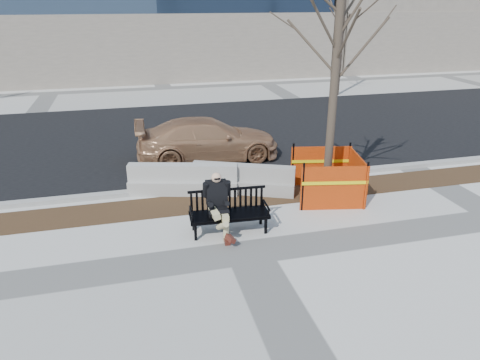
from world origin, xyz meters
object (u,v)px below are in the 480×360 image
object	(u,v)px
tree_fence	(325,197)
jersey_barrier_right	(243,192)
jersey_barrier_left	(184,193)
sedan	(208,159)
bench	(229,232)
seated_man	(218,232)

from	to	relation	value
tree_fence	jersey_barrier_right	bearing A→B (deg)	157.50
tree_fence	jersey_barrier_left	world-z (taller)	tree_fence
sedan	jersey_barrier_left	xyz separation A→B (m)	(-1.15, -2.56, 0.00)
bench	tree_fence	distance (m)	3.14
tree_fence	bench	bearing A→B (deg)	-156.93
seated_man	sedan	distance (m)	4.94
bench	jersey_barrier_left	size ratio (longest dim) A/B	0.62
bench	jersey_barrier_right	bearing A→B (deg)	70.40
jersey_barrier_right	jersey_barrier_left	bearing A→B (deg)	-167.82
bench	sedan	world-z (taller)	sedan
tree_fence	jersey_barrier_right	distance (m)	2.19
tree_fence	jersey_barrier_left	bearing A→B (deg)	162.11
sedan	jersey_barrier_right	size ratio (longest dim) A/B	1.65
bench	jersey_barrier_right	distance (m)	2.24
jersey_barrier_right	seated_man	bearing A→B (deg)	-95.10
bench	tree_fence	bearing A→B (deg)	26.12
tree_fence	sedan	distance (m)	4.45
bench	tree_fence	world-z (taller)	tree_fence
tree_fence	seated_man	bearing A→B (deg)	-159.53
tree_fence	sedan	xyz separation A→B (m)	(-2.44, 3.73, 0.00)
tree_fence	sedan	size ratio (longest dim) A/B	1.36
jersey_barrier_right	bench	bearing A→B (deg)	-88.90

